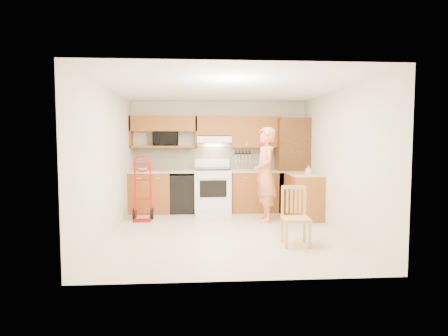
{
  "coord_description": "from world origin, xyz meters",
  "views": [
    {
      "loc": [
        -0.47,
        -6.44,
        1.63
      ],
      "look_at": [
        0.0,
        0.5,
        1.1
      ],
      "focal_mm": 30.09,
      "sensor_mm": 36.0,
      "label": 1
    }
  ],
  "objects": [
    {
      "name": "wall_right",
      "position": [
        2.01,
        0.0,
        1.25
      ],
      "size": [
        0.02,
        4.5,
        2.5
      ],
      "primitive_type": "cube",
      "color": "beige",
      "rests_on": "ground"
    },
    {
      "name": "dishwasher",
      "position": [
        -0.8,
        1.95,
        0.42
      ],
      "size": [
        0.6,
        0.6,
        0.85
      ],
      "primitive_type": "cube",
      "color": "black",
      "rests_on": "ground"
    },
    {
      "name": "knife_strip",
      "position": [
        0.55,
        2.21,
        1.24
      ],
      "size": [
        0.4,
        0.05,
        0.29
      ],
      "primitive_type": null,
      "color": "black",
      "rests_on": "backsplash"
    },
    {
      "name": "countertop_return",
      "position": [
        1.7,
        1.15,
        0.92
      ],
      "size": [
        0.63,
        1.0,
        0.04
      ],
      "primitive_type": "cube",
      "color": "beige",
      "rests_on": "cab_return_right"
    },
    {
      "name": "dining_chair",
      "position": [
        1.01,
        -0.86,
        0.45
      ],
      "size": [
        0.43,
        0.46,
        0.91
      ],
      "primitive_type": null,
      "rotation": [
        0.0,
        0.0,
        -0.05
      ],
      "color": "tan",
      "rests_on": "ground"
    },
    {
      "name": "backsplash",
      "position": [
        0.0,
        2.23,
        1.2
      ],
      "size": [
        3.92,
        0.03,
        0.55
      ],
      "primitive_type": "cube",
      "color": "beige",
      "rests_on": "wall_back"
    },
    {
      "name": "lower_cab_right",
      "position": [
        0.83,
        1.95,
        0.45
      ],
      "size": [
        1.14,
        0.6,
        0.9
      ],
      "primitive_type": "cube",
      "color": "brown",
      "rests_on": "ground"
    },
    {
      "name": "lower_cab_left",
      "position": [
        -1.55,
        1.95,
        0.45
      ],
      "size": [
        0.9,
        0.6,
        0.9
      ],
      "primitive_type": "cube",
      "color": "brown",
      "rests_on": "ground"
    },
    {
      "name": "pantry_tall",
      "position": [
        1.65,
        1.95,
        1.05
      ],
      "size": [
        0.7,
        0.6,
        2.1
      ],
      "primitive_type": "cube",
      "color": "brown",
      "rests_on": "ground"
    },
    {
      "name": "wall_left",
      "position": [
        -2.01,
        0.0,
        1.25
      ],
      "size": [
        0.02,
        4.5,
        2.5
      ],
      "primitive_type": "cube",
      "color": "beige",
      "rests_on": "ground"
    },
    {
      "name": "cab_return_right",
      "position": [
        1.7,
        1.15,
        0.45
      ],
      "size": [
        0.6,
        1.0,
        0.9
      ],
      "primitive_type": "cube",
      "color": "brown",
      "rests_on": "ground"
    },
    {
      "name": "upper_shelf_mw",
      "position": [
        -1.25,
        2.08,
        1.47
      ],
      "size": [
        1.5,
        0.33,
        0.04
      ],
      "primitive_type": "cube",
      "color": "brown",
      "rests_on": "wall_back"
    },
    {
      "name": "upper_cab_left",
      "position": [
        -1.25,
        2.08,
        1.98
      ],
      "size": [
        1.5,
        0.33,
        0.34
      ],
      "primitive_type": "cube",
      "color": "brown",
      "rests_on": "wall_back"
    },
    {
      "name": "wall_front",
      "position": [
        0.0,
        -2.26,
        1.25
      ],
      "size": [
        4.0,
        0.02,
        2.5
      ],
      "primitive_type": "cube",
      "color": "beige",
      "rests_on": "ground"
    },
    {
      "name": "countertop_left",
      "position": [
        -1.25,
        1.95,
        0.92
      ],
      "size": [
        1.5,
        0.63,
        0.04
      ],
      "primitive_type": "cube",
      "color": "beige",
      "rests_on": "lower_cab_left"
    },
    {
      "name": "range",
      "position": [
        -0.16,
        1.81,
        0.59
      ],
      "size": [
        0.8,
        1.05,
        1.17
      ],
      "primitive_type": null,
      "color": "white",
      "rests_on": "ground"
    },
    {
      "name": "ceiling",
      "position": [
        0.0,
        0.0,
        2.51
      ],
      "size": [
        4.0,
        4.5,
        0.02
      ],
      "primitive_type": "cube",
      "color": "white",
      "rests_on": "ground"
    },
    {
      "name": "soap_bottle",
      "position": [
        1.7,
        0.83,
        1.03
      ],
      "size": [
        0.11,
        0.11,
        0.18
      ],
      "primitive_type": "imported",
      "rotation": [
        0.0,
        0.0,
        0.4
      ],
      "color": "white",
      "rests_on": "countertop_return"
    },
    {
      "name": "microwave",
      "position": [
        -1.21,
        2.08,
        1.65
      ],
      "size": [
        0.58,
        0.41,
        0.31
      ],
      "primitive_type": "imported",
      "rotation": [
        0.0,
        0.0,
        0.04
      ],
      "color": "black",
      "rests_on": "upper_shelf_mw"
    },
    {
      "name": "upper_cab_right",
      "position": [
        0.83,
        2.08,
        1.8
      ],
      "size": [
        1.14,
        0.33,
        0.7
      ],
      "primitive_type": "cube",
      "color": "brown",
      "rests_on": "wall_back"
    },
    {
      "name": "person",
      "position": [
        0.85,
        0.91,
        0.94
      ],
      "size": [
        0.49,
        0.71,
        1.87
      ],
      "primitive_type": "imported",
      "rotation": [
        0.0,
        0.0,
        -1.51
      ],
      "color": "#EA7354",
      "rests_on": "ground"
    },
    {
      "name": "hand_truck",
      "position": [
        -1.6,
        1.12,
        0.59
      ],
      "size": [
        0.48,
        0.44,
        1.18
      ],
      "primitive_type": null,
      "rotation": [
        0.0,
        0.0,
        0.03
      ],
      "color": "#C20A03",
      "rests_on": "ground"
    },
    {
      "name": "wall_back",
      "position": [
        0.0,
        2.26,
        1.25
      ],
      "size": [
        4.0,
        0.02,
        2.5
      ],
      "primitive_type": "cube",
      "color": "beige",
      "rests_on": "ground"
    },
    {
      "name": "floor",
      "position": [
        0.0,
        0.0,
        -0.01
      ],
      "size": [
        4.0,
        4.5,
        0.02
      ],
      "primitive_type": "cube",
      "color": "beige",
      "rests_on": "ground"
    },
    {
      "name": "countertop_right",
      "position": [
        0.83,
        1.95,
        0.92
      ],
      "size": [
        1.14,
        0.63,
        0.04
      ],
      "primitive_type": "cube",
      "color": "beige",
      "rests_on": "lower_cab_right"
    },
    {
      "name": "range_hood",
      "position": [
        -0.12,
        2.02,
        1.63
      ],
      "size": [
        0.76,
        0.46,
        0.14
      ],
      "primitive_type": "cube",
      "color": "white",
      "rests_on": "wall_back"
    },
    {
      "name": "bowl",
      "position": [
        -1.69,
        1.95,
        0.97
      ],
      "size": [
        0.26,
        0.26,
        0.05
      ],
      "primitive_type": "imported",
      "rotation": [
        0.0,
        0.0,
        -0.26
      ],
      "color": "white",
      "rests_on": "countertop_left"
    },
    {
      "name": "upper_cab_center",
      "position": [
        -0.12,
        2.08,
        1.94
      ],
      "size": [
        0.76,
        0.33,
        0.44
      ],
      "primitive_type": "cube",
      "color": "brown",
      "rests_on": "wall_back"
    }
  ]
}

